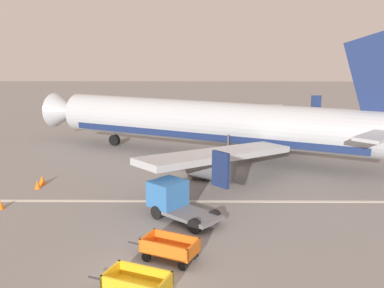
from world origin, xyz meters
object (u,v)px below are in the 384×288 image
(traffic_cone_near_plane, at_px, (37,184))
(traffic_cone_mid_apron, at_px, (42,180))
(baggage_cart_nearest, at_px, (137,284))
(traffic_cone_by_carts, at_px, (0,204))
(service_truck_beside_carts, at_px, (174,199))
(airplane, at_px, (221,124))
(baggage_cart_second_in_row, at_px, (170,248))

(traffic_cone_near_plane, distance_m, traffic_cone_mid_apron, 0.91)
(baggage_cart_nearest, bearing_deg, traffic_cone_by_carts, 135.35)
(service_truck_beside_carts, xyz_separation_m, traffic_cone_by_carts, (-10.68, 1.18, -0.81))
(airplane, bearing_deg, traffic_cone_near_plane, -146.36)
(baggage_cart_nearest, relative_size, traffic_cone_mid_apron, 5.06)
(baggage_cart_second_in_row, relative_size, traffic_cone_mid_apron, 5.01)
(baggage_cart_second_in_row, height_order, traffic_cone_by_carts, baggage_cart_second_in_row)
(airplane, xyz_separation_m, baggage_cart_second_in_row, (-3.48, -19.21, -2.45))
(baggage_cart_second_in_row, distance_m, traffic_cone_by_carts, 12.52)
(traffic_cone_near_plane, relative_size, traffic_cone_by_carts, 1.03)
(traffic_cone_by_carts, bearing_deg, airplane, 41.97)
(baggage_cart_nearest, bearing_deg, airplane, 78.43)
(airplane, bearing_deg, baggage_cart_nearest, -101.57)
(baggage_cart_second_in_row, relative_size, traffic_cone_by_carts, 6.13)
(traffic_cone_by_carts, bearing_deg, traffic_cone_mid_apron, 79.62)
(baggage_cart_second_in_row, xyz_separation_m, traffic_cone_mid_apron, (-9.88, 11.22, -0.25))
(traffic_cone_near_plane, distance_m, traffic_cone_by_carts, 4.01)
(baggage_cart_nearest, height_order, service_truck_beside_carts, service_truck_beside_carts)
(traffic_cone_by_carts, bearing_deg, baggage_cart_nearest, -44.65)
(service_truck_beside_carts, bearing_deg, baggage_cart_second_in_row, -89.19)
(service_truck_beside_carts, height_order, traffic_cone_by_carts, service_truck_beside_carts)
(baggage_cart_nearest, height_order, baggage_cart_second_in_row, same)
(traffic_cone_mid_apron, bearing_deg, traffic_cone_by_carts, -100.38)
(baggage_cart_second_in_row, distance_m, traffic_cone_near_plane, 14.29)
(traffic_cone_mid_apron, bearing_deg, baggage_cart_nearest, -58.55)
(traffic_cone_by_carts, bearing_deg, baggage_cart_second_in_row, -30.77)
(baggage_cart_nearest, relative_size, traffic_cone_near_plane, 6.03)
(baggage_cart_second_in_row, xyz_separation_m, traffic_cone_near_plane, (-9.89, 10.32, -0.31))
(service_truck_beside_carts, bearing_deg, traffic_cone_by_carts, 173.70)
(traffic_cone_near_plane, height_order, traffic_cone_mid_apron, traffic_cone_mid_apron)
(baggage_cart_second_in_row, relative_size, service_truck_beside_carts, 0.78)
(baggage_cart_nearest, relative_size, baggage_cart_second_in_row, 1.01)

